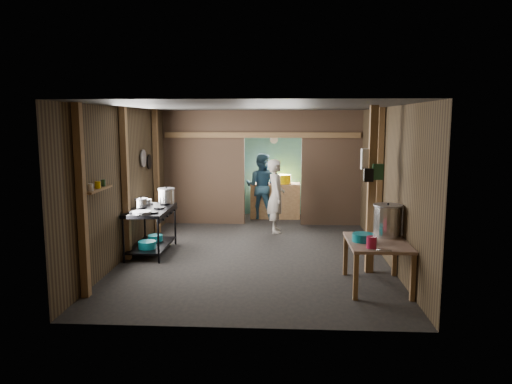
# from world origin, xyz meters

# --- Properties ---
(floor) EXTENTS (4.50, 7.00, 0.00)m
(floor) POSITION_xyz_m (0.00, 0.00, 0.00)
(floor) COLOR black
(floor) RESTS_ON ground
(ceiling) EXTENTS (4.50, 7.00, 0.00)m
(ceiling) POSITION_xyz_m (0.00, 0.00, 2.60)
(ceiling) COLOR #4A4949
(ceiling) RESTS_ON ground
(wall_back) EXTENTS (4.50, 0.00, 2.60)m
(wall_back) POSITION_xyz_m (0.00, 3.50, 1.30)
(wall_back) COLOR brown
(wall_back) RESTS_ON ground
(wall_front) EXTENTS (4.50, 0.00, 2.60)m
(wall_front) POSITION_xyz_m (0.00, -3.50, 1.30)
(wall_front) COLOR brown
(wall_front) RESTS_ON ground
(wall_left) EXTENTS (0.00, 7.00, 2.60)m
(wall_left) POSITION_xyz_m (-2.25, 0.00, 1.30)
(wall_left) COLOR brown
(wall_left) RESTS_ON ground
(wall_right) EXTENTS (0.00, 7.00, 2.60)m
(wall_right) POSITION_xyz_m (2.25, 0.00, 1.30)
(wall_right) COLOR brown
(wall_right) RESTS_ON ground
(partition_left) EXTENTS (1.85, 0.10, 2.60)m
(partition_left) POSITION_xyz_m (-1.32, 2.20, 1.30)
(partition_left) COLOR brown
(partition_left) RESTS_ON floor
(partition_right) EXTENTS (1.35, 0.10, 2.60)m
(partition_right) POSITION_xyz_m (1.57, 2.20, 1.30)
(partition_right) COLOR brown
(partition_right) RESTS_ON floor
(partition_header) EXTENTS (1.30, 0.10, 0.60)m
(partition_header) POSITION_xyz_m (0.25, 2.20, 2.30)
(partition_header) COLOR brown
(partition_header) RESTS_ON wall_back
(turquoise_panel) EXTENTS (4.40, 0.06, 2.50)m
(turquoise_panel) POSITION_xyz_m (0.00, 3.44, 1.25)
(turquoise_panel) COLOR #5CA9A9
(turquoise_panel) RESTS_ON wall_back
(back_counter) EXTENTS (1.20, 0.50, 0.85)m
(back_counter) POSITION_xyz_m (0.30, 2.95, 0.42)
(back_counter) COLOR #A37D4B
(back_counter) RESTS_ON floor
(wall_clock) EXTENTS (0.20, 0.03, 0.20)m
(wall_clock) POSITION_xyz_m (0.25, 3.40, 1.90)
(wall_clock) COLOR white
(wall_clock) RESTS_ON wall_back
(post_left_a) EXTENTS (0.10, 0.12, 2.60)m
(post_left_a) POSITION_xyz_m (-2.18, -2.60, 1.30)
(post_left_a) COLOR #A37D4B
(post_left_a) RESTS_ON floor
(post_left_b) EXTENTS (0.10, 0.12, 2.60)m
(post_left_b) POSITION_xyz_m (-2.18, -0.80, 1.30)
(post_left_b) COLOR #A37D4B
(post_left_b) RESTS_ON floor
(post_left_c) EXTENTS (0.10, 0.12, 2.60)m
(post_left_c) POSITION_xyz_m (-2.18, 1.20, 1.30)
(post_left_c) COLOR #A37D4B
(post_left_c) RESTS_ON floor
(post_right) EXTENTS (0.10, 0.12, 2.60)m
(post_right) POSITION_xyz_m (2.18, -0.20, 1.30)
(post_right) COLOR #A37D4B
(post_right) RESTS_ON floor
(post_free) EXTENTS (0.12, 0.12, 2.60)m
(post_free) POSITION_xyz_m (1.85, -1.30, 1.30)
(post_free) COLOR #A37D4B
(post_free) RESTS_ON floor
(cross_beam) EXTENTS (4.40, 0.12, 0.12)m
(cross_beam) POSITION_xyz_m (0.00, 2.15, 2.05)
(cross_beam) COLOR #A37D4B
(cross_beam) RESTS_ON wall_left
(pan_lid_big) EXTENTS (0.03, 0.34, 0.34)m
(pan_lid_big) POSITION_xyz_m (-2.21, 0.40, 1.65)
(pan_lid_big) COLOR gray
(pan_lid_big) RESTS_ON wall_left
(pan_lid_small) EXTENTS (0.03, 0.30, 0.30)m
(pan_lid_small) POSITION_xyz_m (-2.21, 0.80, 1.55)
(pan_lid_small) COLOR black
(pan_lid_small) RESTS_ON wall_left
(wall_shelf) EXTENTS (0.14, 0.80, 0.03)m
(wall_shelf) POSITION_xyz_m (-2.15, -2.10, 1.40)
(wall_shelf) COLOR #A37D4B
(wall_shelf) RESTS_ON wall_left
(jar_white) EXTENTS (0.07, 0.07, 0.10)m
(jar_white) POSITION_xyz_m (-2.15, -2.35, 1.47)
(jar_white) COLOR white
(jar_white) RESTS_ON wall_shelf
(jar_yellow) EXTENTS (0.08, 0.08, 0.10)m
(jar_yellow) POSITION_xyz_m (-2.15, -2.10, 1.47)
(jar_yellow) COLOR #EEBD00
(jar_yellow) RESTS_ON wall_shelf
(jar_green) EXTENTS (0.06, 0.06, 0.10)m
(jar_green) POSITION_xyz_m (-2.15, -1.88, 1.47)
(jar_green) COLOR #224E2C
(jar_green) RESTS_ON wall_shelf
(bag_white) EXTENTS (0.22, 0.15, 0.32)m
(bag_white) POSITION_xyz_m (1.80, -1.22, 1.78)
(bag_white) COLOR white
(bag_white) RESTS_ON post_free
(bag_green) EXTENTS (0.16, 0.12, 0.24)m
(bag_green) POSITION_xyz_m (1.92, -1.36, 1.60)
(bag_green) COLOR #224E2C
(bag_green) RESTS_ON post_free
(bag_black) EXTENTS (0.14, 0.10, 0.20)m
(bag_black) POSITION_xyz_m (1.78, -1.38, 1.55)
(bag_black) COLOR black
(bag_black) RESTS_ON post_free
(gas_range) EXTENTS (0.71, 1.38, 0.81)m
(gas_range) POSITION_xyz_m (-1.88, -0.40, 0.41)
(gas_range) COLOR black
(gas_range) RESTS_ON floor
(prep_table) EXTENTS (0.83, 1.14, 0.67)m
(prep_table) POSITION_xyz_m (1.83, -2.00, 0.34)
(prep_table) COLOR tan
(prep_table) RESTS_ON floor
(stove_pot_large) EXTENTS (0.37, 0.37, 0.32)m
(stove_pot_large) POSITION_xyz_m (-1.71, 0.12, 0.95)
(stove_pot_large) COLOR silver
(stove_pot_large) RESTS_ON gas_range
(stove_pot_med) EXTENTS (0.27, 0.27, 0.20)m
(stove_pot_med) POSITION_xyz_m (-2.05, -0.39, 0.90)
(stove_pot_med) COLOR silver
(stove_pot_med) RESTS_ON gas_range
(stove_saucepan) EXTENTS (0.22, 0.22, 0.11)m
(stove_saucepan) POSITION_xyz_m (-2.05, -0.01, 0.87)
(stove_saucepan) COLOR silver
(stove_saucepan) RESTS_ON gas_range
(frying_pan) EXTENTS (0.40, 0.58, 0.07)m
(frying_pan) POSITION_xyz_m (-1.88, -0.92, 0.84)
(frying_pan) COLOR gray
(frying_pan) RESTS_ON gas_range
(blue_tub_front) EXTENTS (0.31, 0.31, 0.13)m
(blue_tub_front) POSITION_xyz_m (-1.88, -0.67, 0.22)
(blue_tub_front) COLOR teal
(blue_tub_front) RESTS_ON gas_range
(blue_tub_back) EXTENTS (0.27, 0.27, 0.11)m
(blue_tub_back) POSITION_xyz_m (-1.88, -0.14, 0.21)
(blue_tub_back) COLOR teal
(blue_tub_back) RESTS_ON gas_range
(stock_pot) EXTENTS (0.51, 0.51, 0.49)m
(stock_pot) POSITION_xyz_m (2.03, -1.69, 0.90)
(stock_pot) COLOR silver
(stock_pot) RESTS_ON prep_table
(wash_basin) EXTENTS (0.40, 0.40, 0.11)m
(wash_basin) POSITION_xyz_m (1.62, -2.02, 0.73)
(wash_basin) COLOR teal
(wash_basin) RESTS_ON prep_table
(pink_bucket) EXTENTS (0.16, 0.16, 0.16)m
(pink_bucket) POSITION_xyz_m (1.67, -2.39, 0.75)
(pink_bucket) COLOR #B91B42
(pink_bucket) RESTS_ON prep_table
(knife) EXTENTS (0.30, 0.12, 0.01)m
(knife) POSITION_xyz_m (1.76, -2.50, 0.68)
(knife) COLOR silver
(knife) RESTS_ON prep_table
(yellow_tub) EXTENTS (0.39, 0.39, 0.22)m
(yellow_tub) POSITION_xyz_m (0.48, 2.95, 0.96)
(yellow_tub) COLOR #EEBD00
(yellow_tub) RESTS_ON back_counter
(red_cup) EXTENTS (0.12, 0.12, 0.14)m
(red_cup) POSITION_xyz_m (0.05, 2.95, 0.92)
(red_cup) COLOR #BA001E
(red_cup) RESTS_ON back_counter
(cook) EXTENTS (0.43, 0.61, 1.57)m
(cook) POSITION_xyz_m (0.34, 1.39, 0.78)
(cook) COLOR beige
(cook) RESTS_ON floor
(worker_back) EXTENTS (0.87, 0.74, 1.59)m
(worker_back) POSITION_xyz_m (-0.04, 2.85, 0.79)
(worker_back) COLOR #2D5975
(worker_back) RESTS_ON floor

